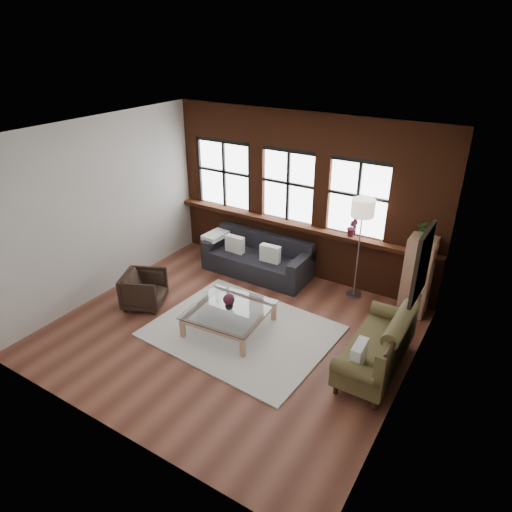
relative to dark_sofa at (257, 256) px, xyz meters
The scene contains 26 objects.
floor 2.05m from the dark_sofa, 70.38° to the right, with size 5.50×5.50×0.00m, color brown.
ceiling 3.46m from the dark_sofa, 70.38° to the right, with size 5.50×5.50×0.00m, color white.
wall_back 1.51m from the dark_sofa, 41.53° to the left, with size 5.50×5.50×0.00m, color beige.
wall_front 4.61m from the dark_sofa, 81.25° to the right, with size 5.50×5.50×0.00m, color beige.
wall_left 3.06m from the dark_sofa, 137.49° to the right, with size 5.00×5.00×0.00m, color beige.
wall_right 4.10m from the dark_sofa, 29.00° to the right, with size 5.00×5.00×0.00m, color beige.
brick_backwall 1.49m from the dark_sofa, 38.56° to the left, with size 5.50×0.12×3.20m, color #532513, non-canonical shape.
sill_ledge 1.04m from the dark_sofa, 33.60° to the left, with size 5.50×0.30×0.08m, color #532513.
window_left 1.85m from the dark_sofa, 153.90° to the left, with size 1.38×0.10×1.50m, color black, non-canonical shape.
window_mid 1.51m from the dark_sofa, 55.54° to the left, with size 1.38×0.10×1.50m, color black, non-canonical shape.
window_right 2.30m from the dark_sofa, 17.19° to the left, with size 1.38×0.10×1.50m, color black, non-canonical shape.
wall_poster 4.03m from the dark_sofa, 25.22° to the right, with size 0.05×0.74×0.94m, color black, non-canonical shape.
shag_rug 2.06m from the dark_sofa, 65.50° to the right, with size 2.83×2.22×0.03m, color beige.
dark_sofa is the anchor object (origin of this frame).
pillow_a 0.51m from the dark_sofa, 167.82° to the right, with size 0.40×0.14×0.34m, color white.
pillow_b 0.42m from the dark_sofa, 15.51° to the right, with size 0.40×0.14×0.34m, color white.
vintage_settee 3.37m from the dark_sofa, 27.84° to the right, with size 0.80×1.81×0.96m, color brown, non-canonical shape.
pillow_settee 3.60m from the dark_sofa, 36.25° to the right, with size 0.14×0.38×0.34m, color white.
armchair 2.34m from the dark_sofa, 117.72° to the right, with size 0.68×0.70×0.64m, color black.
coffee_table 2.00m from the dark_sofa, 71.67° to the right, with size 1.22×1.22×0.41m, color tan, non-canonical shape.
vase 1.99m from the dark_sofa, 71.67° to the right, with size 0.13×0.13×0.14m, color #B2B2B2.
flowers 1.99m from the dark_sofa, 71.67° to the right, with size 0.19×0.19×0.19m, color #4B1929.
drawer_chest 3.08m from the dark_sofa, ahead, with size 0.44×0.44×1.42m, color tan.
potted_plant_top 3.29m from the dark_sofa, ahead, with size 0.29×0.25×0.32m, color #2D5923.
floor_lamp 2.10m from the dark_sofa, ahead, with size 0.40×0.40×2.04m, color #A5A5A8, non-canonical shape.
sill_plant 2.01m from the dark_sofa, 13.38° to the left, with size 0.19×0.15×0.34m, color #4B1929.
Camera 1 is at (3.59, -5.07, 4.48)m, focal length 32.00 mm.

